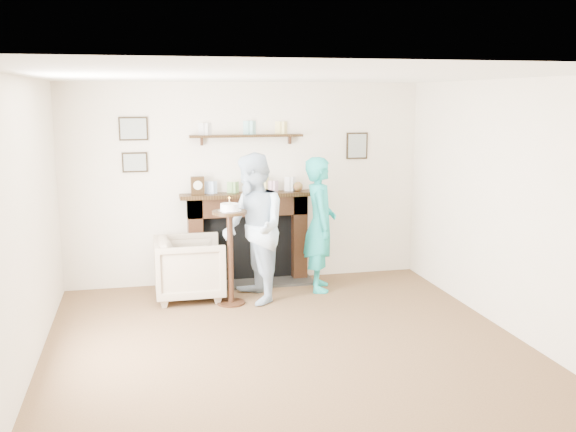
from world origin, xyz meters
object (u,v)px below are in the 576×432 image
at_px(armchair, 191,298).
at_px(man, 254,301).
at_px(pedestal_table, 230,239).
at_px(woman, 319,289).

xyz_separation_m(armchair, man, (0.71, -0.29, 0.00)).
relative_size(man, pedestal_table, 1.39).
relative_size(armchair, woman, 0.49).
xyz_separation_m(armchair, pedestal_table, (0.43, -0.33, 0.76)).
distance_m(armchair, woman, 1.57).
height_order(armchair, man, man).
bearing_deg(armchair, pedestal_table, -127.40).
height_order(man, pedestal_table, pedestal_table).
xyz_separation_m(man, pedestal_table, (-0.27, -0.04, 0.76)).
height_order(armchair, woman, woman).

